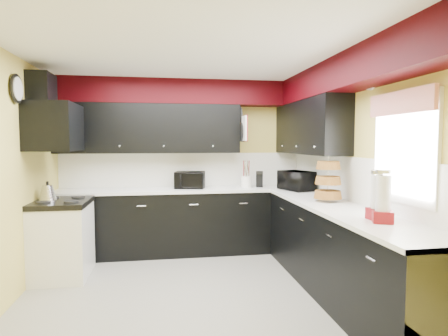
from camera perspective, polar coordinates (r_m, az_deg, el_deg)
name	(u,v)px	position (r m, az deg, el deg)	size (l,w,h in m)	color
ground	(194,293)	(4.22, -4.65, -18.47)	(3.60, 3.60, 0.00)	gray
wall_back	(184,166)	(5.70, -6.15, 0.36)	(3.60, 0.06, 2.50)	#E0C666
wall_right	(354,174)	(4.43, 19.15, -0.88)	(0.06, 3.60, 2.50)	#E0C666
wall_left	(7,179)	(4.18, -30.19, -1.48)	(0.06, 3.60, 2.50)	#E0C666
ceiling	(192,54)	(4.00, -4.86, 16.86)	(3.60, 3.60, 0.06)	white
cab_back	(185,222)	(5.52, -5.92, -8.16)	(3.60, 0.60, 0.90)	black
cab_right	(339,253)	(4.17, 17.18, -12.31)	(0.60, 3.00, 0.90)	black
counter_back	(185,190)	(5.44, -5.96, -3.31)	(3.62, 0.64, 0.04)	white
counter_right	(340,209)	(4.07, 17.32, -5.94)	(0.64, 3.02, 0.04)	white
splash_back	(184,170)	(5.70, -6.14, -0.25)	(3.60, 0.02, 0.50)	white
splash_right	(353,179)	(4.43, 19.02, -1.66)	(0.02, 3.60, 0.50)	white
upper_back	(149,129)	(5.52, -11.32, 5.90)	(2.60, 0.35, 0.70)	black
upper_right	(309,128)	(5.16, 12.80, 6.01)	(0.35, 1.80, 0.70)	black
soffit_back	(184,92)	(5.56, -6.13, 11.37)	(3.60, 0.36, 0.35)	black
soffit_right	(349,73)	(4.23, 18.47, 13.52)	(0.36, 3.24, 0.35)	black
stove	(63,241)	(4.93, -23.36, -10.18)	(0.60, 0.75, 0.86)	white
cooktop	(62,203)	(4.84, -23.51, -4.89)	(0.62, 0.77, 0.06)	black
hood	(55,127)	(4.80, -24.39, 5.67)	(0.50, 0.78, 0.55)	black
hood_duct	(42,91)	(4.87, -26.04, 10.56)	(0.24, 0.40, 0.40)	black
window	(404,149)	(3.64, 25.78, 2.66)	(0.03, 0.86, 0.96)	white
valance	(400,103)	(3.62, 25.26, 9.00)	(0.04, 0.88, 0.20)	red
pan_top	(240,115)	(5.56, 2.48, 8.02)	(0.03, 0.22, 0.40)	black
pan_mid	(242,132)	(5.42, 2.75, 5.48)	(0.03, 0.28, 0.46)	black
pan_low	(238,135)	(5.68, 2.21, 5.11)	(0.03, 0.24, 0.42)	black
cut_board	(244,128)	(5.31, 3.13, 6.05)	(0.03, 0.26, 0.35)	white
baskets	(328,180)	(4.36, 15.57, -1.81)	(0.27, 0.27, 0.50)	brown
clock	(17,89)	(4.42, -29.06, 10.52)	(0.03, 0.30, 0.30)	black
deco_plate	(371,78)	(4.15, 21.45, 12.61)	(0.03, 0.24, 0.24)	white
toaster_oven	(190,180)	(5.43, -5.24, -1.83)	(0.41, 0.34, 0.24)	black
microwave	(297,181)	(5.28, 11.02, -1.91)	(0.48, 0.33, 0.27)	black
utensil_crock	(246,182)	(5.51, 3.41, -2.12)	(0.16, 0.16, 0.17)	white
knife_block	(259,180)	(5.57, 5.42, -1.77)	(0.10, 0.14, 0.22)	black
kettle	(48,193)	(4.89, -25.29, -3.43)	(0.20, 0.20, 0.18)	#A9AAAE
dispenser_a	(383,197)	(3.37, 23.08, -4.14)	(0.16, 0.16, 0.42)	#6B0011
dispenser_b	(378,197)	(3.48, 22.43, -4.05)	(0.15, 0.15, 0.40)	maroon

